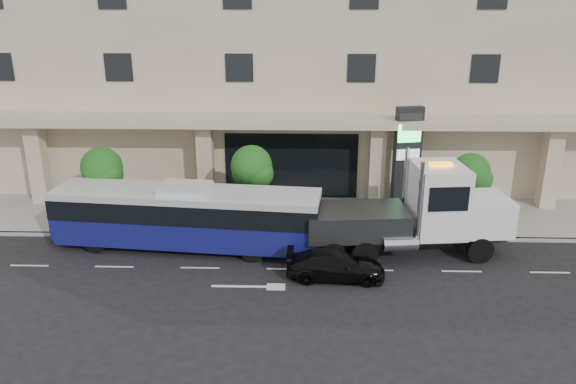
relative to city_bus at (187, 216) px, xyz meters
name	(u,v)px	position (x,y,z in m)	size (l,w,h in m)	color
ground	(287,255)	(4.96, -0.74, -1.68)	(120.00, 120.00, 0.00)	black
sidewalk	(290,216)	(4.96, 4.26, -1.61)	(120.00, 6.00, 0.15)	gray
curb	(289,237)	(4.96, 1.26, -1.61)	(120.00, 0.30, 0.15)	gray
convention_center	(294,26)	(4.96, 14.69, 8.29)	(60.00, 17.60, 20.00)	tan
tree_left	(102,170)	(-5.01, 2.85, 1.43)	(2.27, 2.20, 4.22)	#422B19
tree_mid	(252,169)	(2.99, 2.85, 1.57)	(2.28, 2.20, 4.38)	#422B19
tree_right	(471,175)	(14.49, 2.85, 1.35)	(2.10, 2.00, 4.04)	#422B19
city_bus	(187,216)	(0.00, 0.00, 0.00)	(13.27, 4.05, 3.31)	black
tow_truck	(416,214)	(11.10, -0.35, 0.38)	(11.06, 3.63, 5.01)	#2D3033
black_sedan	(336,265)	(7.17, -3.02, -1.05)	(1.77, 4.35, 1.26)	black
signage_pylon	(407,159)	(11.50, 5.07, 1.54)	(1.59, 0.85, 6.05)	black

